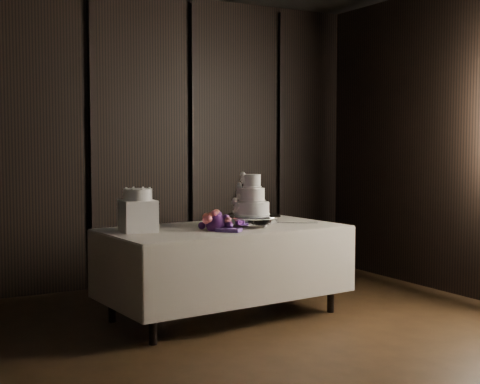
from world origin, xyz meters
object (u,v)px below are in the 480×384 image
object	(u,v)px
bouquet	(216,222)
box_pedestal	(138,216)
cake_stand	(252,221)
small_cake	(138,195)
wedding_cake	(250,200)
display_table	(224,268)

from	to	relation	value
bouquet	box_pedestal	distance (m)	0.62
cake_stand	bouquet	size ratio (longest dim) A/B	1.20
cake_stand	bouquet	bearing A→B (deg)	-163.97
bouquet	small_cake	bearing A→B (deg)	158.15
cake_stand	small_cake	bearing A→B (deg)	173.18
box_pedestal	small_cake	bearing A→B (deg)	90.00
wedding_cake	box_pedestal	xyz separation A→B (m)	(-0.95, 0.13, -0.10)
wedding_cake	small_cake	distance (m)	0.96
bouquet	display_table	bearing A→B (deg)	45.05
wedding_cake	cake_stand	bearing A→B (deg)	46.71
cake_stand	box_pedestal	xyz separation A→B (m)	(-0.97, 0.12, 0.08)
display_table	cake_stand	world-z (taller)	cake_stand
bouquet	small_cake	distance (m)	0.66
bouquet	wedding_cake	bearing A→B (deg)	15.00
cake_stand	small_cake	distance (m)	1.01
bouquet	box_pedestal	xyz separation A→B (m)	(-0.58, 0.23, 0.06)
cake_stand	wedding_cake	distance (m)	0.18
cake_stand	box_pedestal	size ratio (longest dim) A/B	1.86
display_table	bouquet	bearing A→B (deg)	-139.75
bouquet	small_cake	size ratio (longest dim) A/B	1.79
wedding_cake	bouquet	world-z (taller)	wedding_cake
cake_stand	box_pedestal	world-z (taller)	box_pedestal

